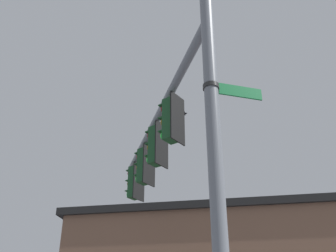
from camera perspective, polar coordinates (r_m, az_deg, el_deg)
The scene contains 8 objects.
signal_pole at distance 6.34m, azimuth 6.75°, elevation -6.52°, with size 0.24×0.24×7.69m, color slate.
mast_arm at distance 10.99m, azimuth -1.53°, elevation 1.07°, with size 0.20×0.20×7.77m, color slate.
traffic_light_nearest_pole at distance 9.42m, azimuth 0.39°, elevation 0.83°, with size 0.54×0.49×1.31m.
traffic_light_mid_inner at distance 10.67m, azimuth -1.72°, elevation -2.78°, with size 0.54×0.49×1.31m.
traffic_light_mid_outer at distance 11.96m, azimuth -3.39°, elevation -5.62°, with size 0.54×0.49×1.31m.
traffic_light_arm_end at distance 13.28m, azimuth -4.74°, elevation -7.90°, with size 0.54×0.49×1.31m.
street_name_sign at distance 7.15m, azimuth 7.96°, elevation 5.12°, with size 0.90×0.75×0.22m.
bird_flying at distance 14.90m, azimuth 2.29°, elevation 1.78°, with size 0.31×0.22×0.07m.
Camera 1 is at (-5.18, -2.84, 1.55)m, focal length 43.48 mm.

